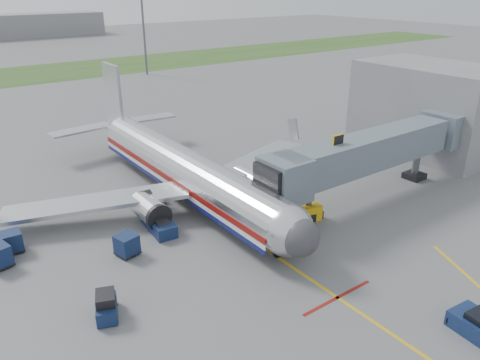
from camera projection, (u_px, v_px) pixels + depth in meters
ground at (295, 269)px, 32.79m from camera, size 400.00×400.00×0.00m
grass_strip at (9, 76)px, 99.61m from camera, size 300.00×25.00×0.01m
apron_markings at (381, 327)px, 27.30m from camera, size 21.52×50.00×0.01m
airliner at (184, 169)px, 43.08m from camera, size 32.10×35.67×10.25m
jet_bridge at (366, 153)px, 41.76m from camera, size 25.30×4.00×6.90m
terminal at (429, 108)px, 54.59m from camera, size 10.00×16.00×10.00m
light_mast_right at (143, 22)px, 97.87m from camera, size 2.00×0.44×20.40m
baggage_tug at (106, 306)px, 27.93m from camera, size 1.94×2.57×1.60m
baggage_cart_a at (12, 242)px, 34.64m from camera, size 1.56×1.56×1.59m
baggage_cart_c at (127, 245)px, 34.23m from camera, size 1.78×1.78×1.59m
belt_loader at (158, 223)px, 37.80m from camera, size 1.96×5.05×2.42m
ground_power_cart at (311, 212)px, 39.42m from camera, size 1.84×1.41×1.33m
ramp_worker at (157, 195)px, 41.80m from camera, size 0.85×0.72×1.97m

